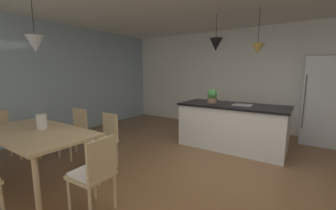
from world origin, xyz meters
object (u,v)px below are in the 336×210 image
at_px(chair_far_left, 75,131).
at_px(chair_far_right, 104,138).
at_px(chair_kitchen_end, 94,172).
at_px(kitchen_island, 232,126).
at_px(dining_table, 36,136).
at_px(vase_on_dining_table, 42,122).
at_px(chair_window_end, 1,134).
at_px(refrigerator, 321,101).
at_px(potted_plant_on_island, 212,96).

height_order(chair_far_left, chair_far_right, same).
relative_size(chair_kitchen_end, chair_far_left, 1.00).
xyz_separation_m(chair_kitchen_end, kitchen_island, (0.60, 2.89, -0.01)).
distance_m(dining_table, chair_far_right, 0.95).
xyz_separation_m(chair_far_right, vase_on_dining_table, (-0.44, -0.73, 0.37)).
height_order(dining_table, chair_window_end, chair_window_end).
bearing_deg(chair_kitchen_end, chair_far_left, 153.58).
relative_size(chair_far_right, refrigerator, 0.47).
height_order(chair_kitchen_end, chair_far_right, same).
height_order(chair_kitchen_end, kitchen_island, kitchen_island).
bearing_deg(dining_table, kitchen_island, 57.04).
distance_m(chair_kitchen_end, potted_plant_on_island, 2.95).
distance_m(dining_table, potted_plant_on_island, 3.25).
distance_m(chair_kitchen_end, chair_far_right, 1.20).
bearing_deg(chair_kitchen_end, vase_on_dining_table, 175.26).
height_order(refrigerator, potted_plant_on_island, refrigerator).
relative_size(chair_far_left, potted_plant_on_island, 3.00).
distance_m(dining_table, refrigerator, 5.41).
bearing_deg(chair_kitchen_end, dining_table, -179.89).
bearing_deg(potted_plant_on_island, chair_window_end, -133.01).
xyz_separation_m(chair_kitchen_end, refrigerator, (2.09, 4.23, 0.46)).
relative_size(dining_table, refrigerator, 0.97).
distance_m(kitchen_island, vase_on_dining_table, 3.39).
bearing_deg(refrigerator, potted_plant_on_island, -145.23).
bearing_deg(chair_window_end, chair_far_left, 44.25).
bearing_deg(chair_kitchen_end, potted_plant_on_island, 86.86).
height_order(chair_kitchen_end, vase_on_dining_table, vase_on_dining_table).
height_order(dining_table, refrigerator, refrigerator).
bearing_deg(potted_plant_on_island, vase_on_dining_table, -117.68).
distance_m(dining_table, kitchen_island, 3.45).
distance_m(dining_table, chair_kitchen_end, 1.29).
bearing_deg(kitchen_island, vase_on_dining_table, -124.39).
bearing_deg(chair_kitchen_end, refrigerator, 63.74).
relative_size(dining_table, chair_window_end, 2.07).
xyz_separation_m(chair_far_right, kitchen_island, (1.46, 2.06, -0.01)).
bearing_deg(vase_on_dining_table, chair_window_end, -174.74).
bearing_deg(kitchen_island, chair_far_right, -125.47).
relative_size(chair_far_left, vase_on_dining_table, 4.06).
relative_size(chair_kitchen_end, chair_far_right, 1.00).
distance_m(chair_far_right, vase_on_dining_table, 0.93).
xyz_separation_m(dining_table, chair_window_end, (-1.27, -0.00, -0.19)).
xyz_separation_m(chair_far_left, chair_window_end, (-0.86, -0.84, 0.00)).
distance_m(chair_kitchen_end, chair_far_left, 1.88).
distance_m(dining_table, vase_on_dining_table, 0.21).
xyz_separation_m(dining_table, chair_far_right, (0.41, 0.84, -0.19)).
xyz_separation_m(chair_far_left, kitchen_island, (2.28, 2.06, -0.01)).
distance_m(chair_far_right, kitchen_island, 2.52).
xyz_separation_m(dining_table, chair_kitchen_end, (1.27, 0.00, -0.19)).
relative_size(chair_far_right, potted_plant_on_island, 3.00).
distance_m(chair_far_right, potted_plant_on_island, 2.36).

